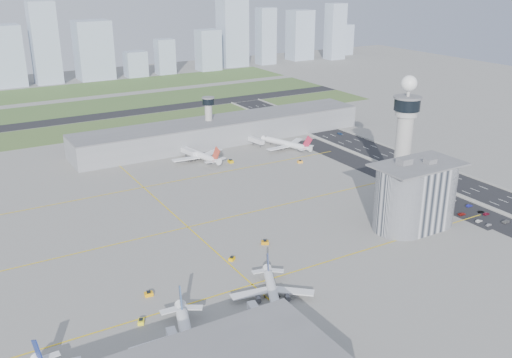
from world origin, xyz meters
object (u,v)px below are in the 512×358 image
car_lot_9 (469,206)px  car_lot_10 (453,201)px  car_lot_2 (462,214)px  jet_bridge_near_2 (265,330)px  car_lot_0 (489,225)px  car_lot_5 (434,201)px  jet_bridge_far_0 (183,151)px  airplane_far_b (285,140)px  airplane_near_c (273,288)px  secondary_tower (209,116)px  car_lot_7 (486,214)px  jet_bridge_far_1 (250,140)px  tug_0 (149,294)px  tug_1 (141,321)px  tug_3 (265,242)px  car_lot_3 (448,208)px  car_lot_11 (447,197)px  car_hw_1 (416,167)px  car_hw_4 (279,118)px  control_tower (404,133)px  car_lot_4 (447,205)px  car_lot_1 (479,221)px  car_lot_8 (481,212)px  airplane_far_a (197,150)px  car_hw_2 (340,134)px  tug_2 (232,258)px  car_lot_6 (506,221)px  tug_4 (231,161)px  admin_building (415,195)px  tug_5 (300,161)px

car_lot_9 → car_lot_10: car_lot_9 is taller
car_lot_2 → car_lot_9: size_ratio=1.12×
jet_bridge_near_2 → car_lot_0: bearing=-71.4°
car_lot_5 → jet_bridge_far_0: bearing=21.5°
airplane_far_b → car_lot_2: bearing=166.6°
airplane_near_c → secondary_tower: bearing=-174.7°
jet_bridge_near_2 → car_lot_7: bearing=-68.5°
jet_bridge_far_1 → tug_0: bearing=-50.8°
tug_0 → car_lot_7: bearing=-85.7°
tug_1 → car_lot_0: bearing=-157.7°
tug_3 → car_lot_10: 110.01m
airplane_far_b → car_lot_3: airplane_far_b is taller
car_lot_9 → car_lot_11: (-0.88, 13.85, -0.04)m
car_lot_3 → jet_bridge_far_1: bearing=6.2°
car_hw_1 → car_hw_4: (-6.82, 144.19, 0.00)m
airplane_near_c → car_hw_4: bearing=171.8°
control_tower → car_lot_4: 42.55m
airplane_near_c → car_lot_11: bearing=130.6°
car_lot_1 → car_lot_7: 10.83m
car_lot_2 → car_lot_8: car_lot_2 is taller
tug_3 → car_hw_1: size_ratio=0.95×
secondary_tower → jet_bridge_far_1: 32.60m
tug_0 → car_lot_7: (169.30, -14.13, -0.32)m
airplane_far_a → car_lot_4: 154.55m
airplane_far_b → car_lot_5: airplane_far_b is taller
car_hw_2 → car_hw_4: (-13.31, 62.37, -0.07)m
car_lot_5 → car_hw_1: car_lot_5 is taller
tug_2 → car_lot_1: bearing=42.5°
secondary_tower → car_lot_6: bearing=-71.9°
jet_bridge_far_1 → car_lot_4: (32.17, -145.90, -2.20)m
car_lot_8 → tug_0: bearing=95.7°
car_lot_5 → car_hw_1: (31.89, 44.03, -0.09)m
tug_4 → car_hw_4: size_ratio=1.11×
tug_0 → car_lot_9: 170.44m
car_lot_0 → car_hw_1: car_lot_0 is taller
car_hw_4 → car_lot_7: bearing=-91.2°
airplane_near_c → car_lot_1: bearing=118.6°
car_lot_2 → car_lot_5: (0.79, 19.09, 0.07)m
admin_building → tug_5: admin_building is taller
jet_bridge_far_0 → jet_bridge_far_1: 50.00m
car_lot_11 → car_lot_8: bearing=171.4°
control_tower → jet_bridge_far_0: 145.99m
tug_0 → tug_2: tug_0 is taller
car_lot_0 → car_hw_1: bearing=-22.2°
jet_bridge_far_1 → admin_building: bearing=-10.0°
car_lot_4 → car_hw_4: (23.56, 195.72, -0.09)m
car_lot_4 → car_lot_5: bearing=18.7°
car_lot_2 → tug_3: bearing=80.9°
car_lot_8 → airplane_far_a: bearing=39.4°
car_hw_1 → car_hw_2: 82.08m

